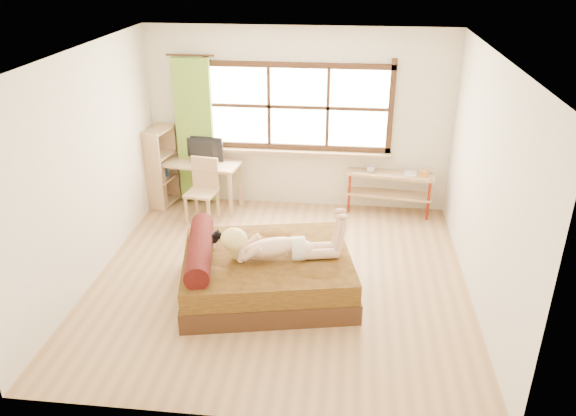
# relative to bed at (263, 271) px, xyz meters

# --- Properties ---
(floor) EXTENTS (4.50, 4.50, 0.00)m
(floor) POSITION_rel_bed_xyz_m (0.16, 0.27, -0.26)
(floor) COLOR #9E754C
(floor) RESTS_ON ground
(ceiling) EXTENTS (4.50, 4.50, 0.00)m
(ceiling) POSITION_rel_bed_xyz_m (0.16, 0.27, 2.44)
(ceiling) COLOR white
(ceiling) RESTS_ON wall_back
(wall_back) EXTENTS (4.50, 0.00, 4.50)m
(wall_back) POSITION_rel_bed_xyz_m (0.16, 2.52, 1.09)
(wall_back) COLOR silver
(wall_back) RESTS_ON floor
(wall_front) EXTENTS (4.50, 0.00, 4.50)m
(wall_front) POSITION_rel_bed_xyz_m (0.16, -1.98, 1.09)
(wall_front) COLOR silver
(wall_front) RESTS_ON floor
(wall_left) EXTENTS (0.00, 4.50, 4.50)m
(wall_left) POSITION_rel_bed_xyz_m (-2.09, 0.27, 1.09)
(wall_left) COLOR silver
(wall_left) RESTS_ON floor
(wall_right) EXTENTS (0.00, 4.50, 4.50)m
(wall_right) POSITION_rel_bed_xyz_m (2.41, 0.27, 1.09)
(wall_right) COLOR silver
(wall_right) RESTS_ON floor
(window) EXTENTS (2.80, 0.16, 1.46)m
(window) POSITION_rel_bed_xyz_m (0.16, 2.49, 1.25)
(window) COLOR #FFEDBF
(window) RESTS_ON wall_back
(curtain) EXTENTS (0.55, 0.10, 2.20)m
(curtain) POSITION_rel_bed_xyz_m (-1.39, 2.40, 0.89)
(curtain) COLOR #5E8D26
(curtain) RESTS_ON wall_back
(bed) EXTENTS (2.21, 1.91, 0.74)m
(bed) POSITION_rel_bed_xyz_m (0.00, 0.00, 0.00)
(bed) COLOR #35210F
(bed) RESTS_ON floor
(woman) EXTENTS (1.41, 0.65, 0.58)m
(woman) POSITION_rel_bed_xyz_m (0.20, -0.04, 0.51)
(woman) COLOR #DAAB8C
(woman) RESTS_ON bed
(kitten) EXTENTS (0.31, 0.17, 0.23)m
(kitten) POSITION_rel_bed_xyz_m (-0.67, 0.11, 0.34)
(kitten) COLOR black
(kitten) RESTS_ON bed
(desk) EXTENTS (1.24, 0.72, 0.73)m
(desk) POSITION_rel_bed_xyz_m (-1.28, 2.22, 0.37)
(desk) COLOR tan
(desk) RESTS_ON floor
(monitor) EXTENTS (0.65, 0.19, 0.37)m
(monitor) POSITION_rel_bed_xyz_m (-1.28, 2.27, 0.66)
(monitor) COLOR black
(monitor) RESTS_ON desk
(chair) EXTENTS (0.47, 0.47, 0.92)m
(chair) POSITION_rel_bed_xyz_m (-1.16, 1.85, 0.25)
(chair) COLOR tan
(chair) RESTS_ON floor
(pipe_shelf) EXTENTS (1.31, 0.48, 0.72)m
(pipe_shelf) POSITION_rel_bed_xyz_m (1.58, 2.34, 0.21)
(pipe_shelf) COLOR tan
(pipe_shelf) RESTS_ON floor
(cup) EXTENTS (0.13, 0.13, 0.09)m
(cup) POSITION_rel_bed_xyz_m (1.26, 2.34, 0.42)
(cup) COLOR gray
(cup) RESTS_ON pipe_shelf
(book) EXTENTS (0.21, 0.26, 0.02)m
(book) POSITION_rel_bed_xyz_m (1.76, 2.34, 0.38)
(book) COLOR gray
(book) RESTS_ON pipe_shelf
(bookshelf) EXTENTS (0.40, 0.59, 1.24)m
(bookshelf) POSITION_rel_bed_xyz_m (-1.92, 2.24, 0.37)
(bookshelf) COLOR tan
(bookshelf) RESTS_ON floor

